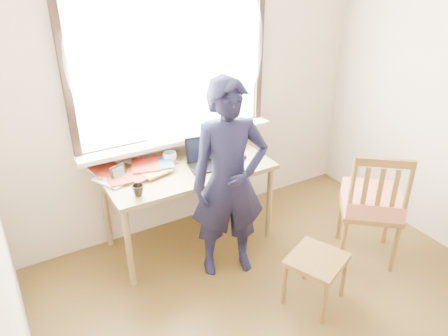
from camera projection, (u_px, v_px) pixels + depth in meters
room_shell at (334, 122)px, 2.38m from camera, size 3.52×4.02×2.61m
desk at (187, 176)px, 3.81m from camera, size 1.45×0.72×0.77m
laptop at (207, 158)px, 3.80m from camera, size 0.38×0.33×0.23m
mug_white at (170, 157)px, 3.84m from camera, size 0.13×0.13×0.10m
mug_dark at (138, 190)px, 3.34m from camera, size 0.12×0.12×0.09m
mouse at (242, 157)px, 3.91m from camera, size 0.09×0.06×0.03m
desk_clutter at (135, 166)px, 3.73m from camera, size 0.78×0.49×0.06m
book_a at (133, 165)px, 3.79m from camera, size 0.31×0.34×0.03m
book_b at (213, 144)px, 4.18m from camera, size 0.30×0.33×0.02m
picture_frame at (118, 173)px, 3.57m from camera, size 0.14×0.06×0.11m
work_chair at (316, 265)px, 3.29m from camera, size 0.52×0.51×0.41m
side_chair at (372, 202)px, 3.69m from camera, size 0.68×0.67×1.06m
person at (229, 182)px, 3.42m from camera, size 0.70×0.56×1.67m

